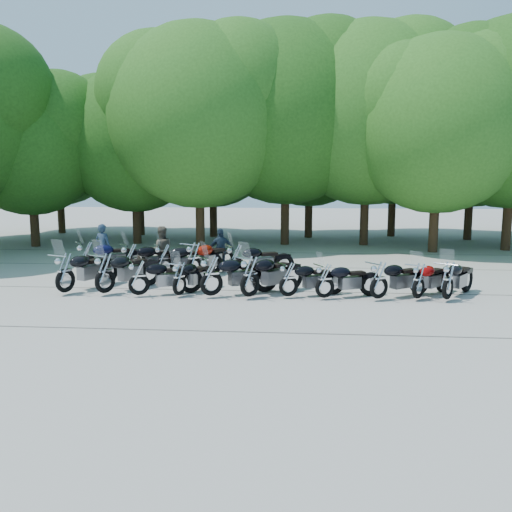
# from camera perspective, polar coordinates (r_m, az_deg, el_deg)

# --- Properties ---
(ground) EXTENTS (90.00, 90.00, 0.00)m
(ground) POSITION_cam_1_polar(r_m,az_deg,el_deg) (15.46, -0.47, -4.85)
(ground) COLOR #9F9C90
(ground) RESTS_ON ground
(tree_1) EXTENTS (6.97, 6.97, 8.55)m
(tree_1) POSITION_cam_1_polar(r_m,az_deg,el_deg) (29.49, -22.71, 10.75)
(tree_1) COLOR #3A2614
(tree_1) RESTS_ON ground
(tree_2) EXTENTS (7.31, 7.31, 8.97)m
(tree_2) POSITION_cam_1_polar(r_m,az_deg,el_deg) (29.18, -12.70, 11.71)
(tree_2) COLOR #3A2614
(tree_2) RESTS_ON ground
(tree_3) EXTENTS (8.70, 8.70, 10.67)m
(tree_3) POSITION_cam_1_polar(r_m,az_deg,el_deg) (26.83, -6.06, 14.33)
(tree_3) COLOR #3A2614
(tree_3) RESTS_ON ground
(tree_4) EXTENTS (9.13, 9.13, 11.20)m
(tree_4) POSITION_cam_1_polar(r_m,az_deg,el_deg) (28.25, 3.15, 14.71)
(tree_4) COLOR #3A2614
(tree_4) RESTS_ON ground
(tree_5) EXTENTS (9.04, 9.04, 11.10)m
(tree_5) POSITION_cam_1_polar(r_m,az_deg,el_deg) (28.53, 11.64, 14.36)
(tree_5) COLOR #3A2614
(tree_5) RESTS_ON ground
(tree_6) EXTENTS (8.00, 8.00, 9.82)m
(tree_6) POSITION_cam_1_polar(r_m,az_deg,el_deg) (26.62, 18.66, 12.89)
(tree_6) COLOR #3A2614
(tree_6) RESTS_ON ground
(tree_9) EXTENTS (7.59, 7.59, 9.32)m
(tree_9) POSITION_cam_1_polar(r_m,az_deg,el_deg) (35.87, -20.17, 11.09)
(tree_9) COLOR #3A2614
(tree_9) RESTS_ON ground
(tree_10) EXTENTS (7.78, 7.78, 9.55)m
(tree_10) POSITION_cam_1_polar(r_m,az_deg,el_deg) (33.45, -12.29, 11.87)
(tree_10) COLOR #3A2614
(tree_10) RESTS_ON ground
(tree_11) EXTENTS (7.56, 7.56, 9.28)m
(tree_11) POSITION_cam_1_polar(r_m,az_deg,el_deg) (31.88, -4.60, 11.92)
(tree_11) COLOR #3A2614
(tree_11) RESTS_ON ground
(tree_12) EXTENTS (7.88, 7.88, 9.67)m
(tree_12) POSITION_cam_1_polar(r_m,az_deg,el_deg) (31.53, 5.67, 12.37)
(tree_12) COLOR #3A2614
(tree_12) RESTS_ON ground
(tree_13) EXTENTS (8.31, 8.31, 10.20)m
(tree_13) POSITION_cam_1_polar(r_m,az_deg,el_deg) (32.98, 14.39, 12.52)
(tree_13) COLOR #3A2614
(tree_13) RESTS_ON ground
(tree_14) EXTENTS (8.02, 8.02, 9.84)m
(tree_14) POSITION_cam_1_polar(r_m,az_deg,el_deg) (32.51, 21.89, 11.88)
(tree_14) COLOR #3A2614
(tree_14) RESTS_ON ground
(motorcycle_0) EXTENTS (1.71, 2.63, 1.43)m
(motorcycle_0) POSITION_cam_1_polar(r_m,az_deg,el_deg) (17.23, -19.48, -1.54)
(motorcycle_0) COLOR black
(motorcycle_0) RESTS_ON ground
(motorcycle_1) EXTENTS (1.96, 2.57, 1.43)m
(motorcycle_1) POSITION_cam_1_polar(r_m,az_deg,el_deg) (16.78, -15.64, -1.61)
(motorcycle_1) COLOR black
(motorcycle_1) RESTS_ON ground
(motorcycle_2) EXTENTS (2.26, 1.56, 1.24)m
(motorcycle_2) POSITION_cam_1_polar(r_m,az_deg,el_deg) (16.31, -12.23, -2.13)
(motorcycle_2) COLOR black
(motorcycle_2) RESTS_ON ground
(motorcycle_3) EXTENTS (1.47, 2.15, 1.18)m
(motorcycle_3) POSITION_cam_1_polar(r_m,az_deg,el_deg) (16.13, -8.07, -2.25)
(motorcycle_3) COLOR black
(motorcycle_3) RESTS_ON ground
(motorcycle_4) EXTENTS (2.52, 1.93, 1.40)m
(motorcycle_4) POSITION_cam_1_polar(r_m,az_deg,el_deg) (15.87, -4.72, -1.95)
(motorcycle_4) COLOR black
(motorcycle_4) RESTS_ON ground
(motorcycle_5) EXTENTS (2.26, 2.37, 1.42)m
(motorcycle_5) POSITION_cam_1_polar(r_m,az_deg,el_deg) (15.68, -0.64, -2.01)
(motorcycle_5) COLOR black
(motorcycle_5) RESTS_ON ground
(motorcycle_6) EXTENTS (2.19, 1.49, 1.19)m
(motorcycle_6) POSITION_cam_1_polar(r_m,az_deg,el_deg) (15.81, 3.46, -2.36)
(motorcycle_6) COLOR black
(motorcycle_6) RESTS_ON ground
(motorcycle_7) EXTENTS (2.18, 1.48, 1.19)m
(motorcycle_7) POSITION_cam_1_polar(r_m,az_deg,el_deg) (15.73, 7.27, -2.48)
(motorcycle_7) COLOR black
(motorcycle_7) RESTS_ON ground
(motorcycle_8) EXTENTS (2.26, 1.86, 1.28)m
(motorcycle_8) POSITION_cam_1_polar(r_m,az_deg,el_deg) (15.86, 12.83, -2.36)
(motorcycle_8) COLOR black
(motorcycle_8) RESTS_ON ground
(motorcycle_9) EXTENTS (1.88, 2.09, 1.22)m
(motorcycle_9) POSITION_cam_1_polar(r_m,az_deg,el_deg) (16.20, 16.74, -2.40)
(motorcycle_9) COLOR #920505
(motorcycle_9) RESTS_ON ground
(motorcycle_10) EXTENTS (1.86, 2.29, 1.29)m
(motorcycle_10) POSITION_cam_1_polar(r_m,az_deg,el_deg) (16.30, 19.57, -2.33)
(motorcycle_10) COLOR black
(motorcycle_10) RESTS_ON ground
(motorcycle_11) EXTENTS (2.46, 2.14, 1.42)m
(motorcycle_11) POSITION_cam_1_polar(r_m,az_deg,el_deg) (20.02, -17.39, -0.11)
(motorcycle_11) COLOR black
(motorcycle_11) RESTS_ON ground
(motorcycle_12) EXTENTS (2.41, 2.10, 1.39)m
(motorcycle_12) POSITION_cam_1_polar(r_m,az_deg,el_deg) (19.22, -13.05, -0.32)
(motorcycle_12) COLOR black
(motorcycle_12) RESTS_ON ground
(motorcycle_13) EXTENTS (2.48, 1.73, 1.36)m
(motorcycle_13) POSITION_cam_1_polar(r_m,az_deg,el_deg) (19.14, -9.63, -0.31)
(motorcycle_13) COLOR black
(motorcycle_13) RESTS_ON ground
(motorcycle_14) EXTENTS (1.93, 2.61, 1.44)m
(motorcycle_14) POSITION_cam_1_polar(r_m,az_deg,el_deg) (18.82, -6.57, -0.27)
(motorcycle_14) COLOR maroon
(motorcycle_14) RESTS_ON ground
(motorcycle_15) EXTENTS (2.55, 1.74, 1.40)m
(motorcycle_15) POSITION_cam_1_polar(r_m,az_deg,el_deg) (18.54, -2.13, -0.43)
(motorcycle_15) COLOR black
(motorcycle_15) RESTS_ON ground
(rider_0) EXTENTS (0.73, 0.58, 1.77)m
(rider_0) POSITION_cam_1_polar(r_m,az_deg,el_deg) (21.25, -15.79, 0.91)
(rider_0) COLOR #223448
(rider_0) RESTS_ON ground
(rider_1) EXTENTS (1.03, 0.91, 1.76)m
(rider_1) POSITION_cam_1_polar(r_m,az_deg,el_deg) (19.85, -9.93, 0.58)
(rider_1) COLOR brown
(rider_1) RESTS_ON ground
(rider_2) EXTENTS (1.03, 0.69, 1.63)m
(rider_2) POSITION_cam_1_polar(r_m,az_deg,el_deg) (20.07, -3.70, 0.59)
(rider_2) COLOR #1D2D3C
(rider_2) RESTS_ON ground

